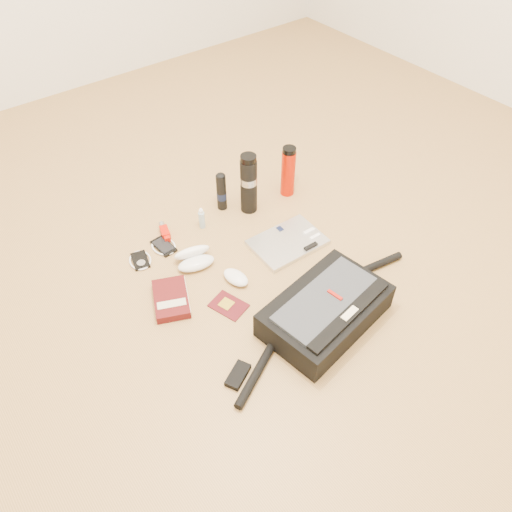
% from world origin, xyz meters
% --- Properties ---
extents(ground, '(4.00, 4.00, 0.00)m').
position_xyz_m(ground, '(0.00, 0.00, 0.00)').
color(ground, '#A77D45').
rests_on(ground, ground).
extents(messenger_bag, '(0.94, 0.35, 0.13)m').
position_xyz_m(messenger_bag, '(0.05, -0.28, 0.06)').
color(messenger_bag, black).
rests_on(messenger_bag, ground).
extents(laptop, '(0.31, 0.22, 0.03)m').
position_xyz_m(laptop, '(0.21, 0.12, 0.01)').
color(laptop, silver).
rests_on(laptop, ground).
extents(book, '(0.20, 0.23, 0.04)m').
position_xyz_m(book, '(-0.35, 0.15, 0.02)').
color(book, '#440C0D').
rests_on(book, ground).
extents(passport, '(0.13, 0.16, 0.01)m').
position_xyz_m(passport, '(-0.19, -0.00, 0.00)').
color(passport, '#440A10').
rests_on(passport, ground).
extents(mouse, '(0.09, 0.13, 0.04)m').
position_xyz_m(mouse, '(-0.09, 0.08, 0.02)').
color(mouse, white).
rests_on(mouse, ground).
extents(sunglasses_case, '(0.18, 0.16, 0.09)m').
position_xyz_m(sunglasses_case, '(-0.17, 0.26, 0.03)').
color(sunglasses_case, silver).
rests_on(sunglasses_case, ground).
extents(ipod, '(0.11, 0.12, 0.01)m').
position_xyz_m(ipod, '(-0.34, 0.41, 0.01)').
color(ipod, black).
rests_on(ipod, ground).
extents(phone, '(0.10, 0.12, 0.01)m').
position_xyz_m(phone, '(-0.22, 0.43, 0.01)').
color(phone, black).
rests_on(phone, ground).
extents(inhaler, '(0.06, 0.12, 0.03)m').
position_xyz_m(inhaler, '(-0.18, 0.49, 0.02)').
color(inhaler, '#B71104').
rests_on(inhaler, ground).
extents(spray_bottle, '(0.03, 0.03, 0.10)m').
position_xyz_m(spray_bottle, '(-0.02, 0.43, 0.05)').
color(spray_bottle, '#94B2C6').
rests_on(spray_bottle, ground).
extents(aerosol_can, '(0.05, 0.05, 0.19)m').
position_xyz_m(aerosol_can, '(0.12, 0.49, 0.09)').
color(aerosol_can, black).
rests_on(aerosol_can, ground).
extents(thermos_black, '(0.09, 0.09, 0.29)m').
position_xyz_m(thermos_black, '(0.21, 0.40, 0.15)').
color(thermos_black, black).
rests_on(thermos_black, ground).
extents(thermos_red, '(0.07, 0.07, 0.25)m').
position_xyz_m(thermos_red, '(0.43, 0.39, 0.12)').
color(thermos_red, '#B11400').
rests_on(thermos_red, ground).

